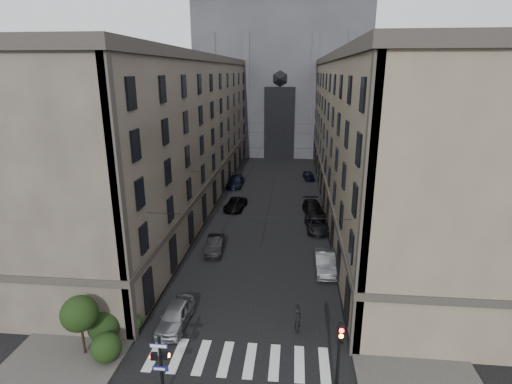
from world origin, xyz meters
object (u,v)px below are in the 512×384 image
(gothic_tower, at_px, (282,67))
(car_right_near, at_px, (325,262))
(car_right_midnear, at_px, (317,224))
(car_left_midnear, at_px, (215,245))
(car_left_near, at_px, (175,315))
(car_right_far, at_px, (309,175))
(car_left_far, at_px, (235,181))
(car_right_midfar, at_px, (313,209))
(car_left_midfar, at_px, (235,204))
(pedestrian_signal_left, at_px, (161,364))
(pedestrian, at_px, (298,321))
(traffic_light_right, at_px, (339,355))

(gothic_tower, bearing_deg, car_right_near, -84.05)
(car_right_midnear, bearing_deg, car_left_midnear, -151.20)
(gothic_tower, bearing_deg, car_left_near, -94.07)
(car_left_near, height_order, car_right_far, car_left_near)
(car_left_far, distance_m, car_right_midfar, 16.29)
(car_right_far, bearing_deg, car_left_midfar, -129.33)
(pedestrian_signal_left, bearing_deg, pedestrian, 42.20)
(car_right_midnear, xyz_separation_m, car_right_far, (-0.29, 21.68, -0.06))
(car_left_midfar, xyz_separation_m, car_right_near, (10.24, -15.38, 0.14))
(car_left_midnear, distance_m, pedestrian, 14.28)
(gothic_tower, relative_size, car_left_midfar, 11.83)
(car_left_near, relative_size, car_right_midfar, 0.83)
(car_left_midfar, xyz_separation_m, car_left_far, (-1.53, 10.62, 0.11))
(car_right_near, xyz_separation_m, car_right_midnear, (-0.21, 9.35, -0.10))
(gothic_tower, height_order, pedestrian, gothic_tower)
(car_right_near, relative_size, car_right_midfar, 0.91)
(traffic_light_right, relative_size, car_left_midfar, 1.06)
(pedestrian, bearing_deg, car_left_midfar, 33.42)
(car_left_far, bearing_deg, traffic_light_right, -74.45)
(car_right_far, bearing_deg, car_right_near, -96.53)
(car_right_midfar, bearing_deg, car_left_midfar, 166.41)
(car_left_far, distance_m, car_right_far, 12.35)
(car_right_midfar, xyz_separation_m, pedestrian, (-1.96, -23.31, 0.11))
(car_left_near, bearing_deg, car_left_midfar, 90.92)
(car_left_midnear, bearing_deg, pedestrian, -60.53)
(car_right_midnear, xyz_separation_m, pedestrian, (-2.17, -18.36, 0.18))
(gothic_tower, relative_size, car_right_far, 14.94)
(pedestrian_signal_left, xyz_separation_m, traffic_light_right, (9.11, 0.42, 0.97))
(pedestrian_signal_left, relative_size, car_left_midnear, 0.91)
(car_right_near, height_order, car_right_midfar, car_right_near)
(car_left_midfar, relative_size, car_left_far, 0.90)
(car_right_far, height_order, pedestrian, pedestrian)
(car_right_near, distance_m, car_right_midnear, 9.36)
(car_left_near, xyz_separation_m, car_left_midfar, (0.57, 24.39, -0.09))
(car_right_near, bearing_deg, car_left_midnear, 162.83)
(car_right_midnear, bearing_deg, gothic_tower, 92.91)
(car_left_near, distance_m, car_left_midfar, 24.39)
(gothic_tower, relative_size, traffic_light_right, 11.15)
(gothic_tower, xyz_separation_m, traffic_light_right, (5.60, -73.04, -14.51))
(car_left_midfar, bearing_deg, car_right_near, -50.93)
(car_left_midnear, distance_m, car_right_near, 10.75)
(pedestrian_signal_left, distance_m, traffic_light_right, 9.18)
(traffic_light_right, distance_m, pedestrian, 6.82)
(pedestrian, bearing_deg, car_right_midnear, 8.82)
(car_left_midfar, bearing_deg, car_right_far, 63.53)
(car_left_near, xyz_separation_m, car_right_far, (10.31, 40.04, -0.11))
(pedestrian_signal_left, bearing_deg, traffic_light_right, 2.64)
(car_left_near, bearing_deg, car_right_near, 42.06)
(gothic_tower, xyz_separation_m, car_right_midfar, (5.61, -43.65, -17.00))
(car_left_midfar, distance_m, car_right_midfar, 9.87)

